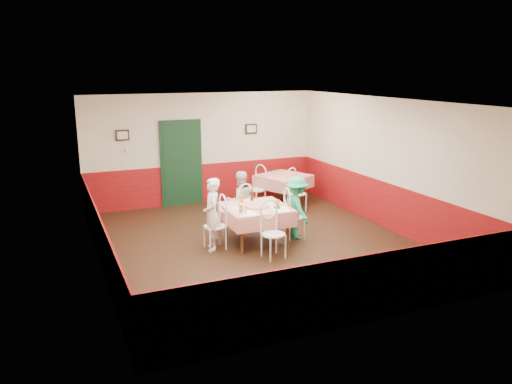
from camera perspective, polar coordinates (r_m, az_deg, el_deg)
name	(u,v)px	position (r m, az deg, el deg)	size (l,w,h in m)	color
floor	(258,244)	(9.96, 0.18, -5.94)	(7.00, 7.00, 0.00)	black
ceiling	(258,101)	(9.38, 0.19, 10.35)	(7.00, 7.00, 0.00)	white
back_wall	(203,149)	(12.81, -6.04, 4.96)	(6.00, 0.10, 2.80)	beige
front_wall	(364,227)	(6.61, 12.29, -3.90)	(6.00, 0.10, 2.80)	beige
left_wall	(95,189)	(8.86, -17.94, 0.28)	(0.10, 7.00, 2.80)	beige
right_wall	(386,164)	(11.09, 14.60, 3.17)	(0.10, 7.00, 2.80)	beige
wainscot_back	(204,183)	(12.97, -5.91, 1.02)	(6.00, 0.03, 1.00)	maroon
wainscot_front	(360,290)	(6.95, 11.83, -10.95)	(6.00, 0.03, 1.00)	maroon
wainscot_left	(100,240)	(9.11, -17.42, -5.22)	(0.03, 7.00, 1.00)	maroon
wainscot_right	(383,204)	(11.27, 14.26, -1.33)	(0.03, 7.00, 1.00)	maroon
door	(181,164)	(12.66, -8.52, 3.16)	(0.96, 0.06, 2.10)	black
picture_left	(122,135)	(12.27, -15.03, 6.28)	(0.32, 0.03, 0.26)	black
picture_right	(251,129)	(13.14, -0.56, 7.24)	(0.32, 0.03, 0.26)	black
thermostat	(128,150)	(12.33, -14.46, 4.71)	(0.10, 0.03, 0.10)	white
main_table	(256,225)	(9.89, 0.00, -3.80)	(1.22, 1.22, 0.77)	red
second_table	(283,190)	(12.72, 3.12, 0.24)	(1.12, 1.12, 0.77)	red
chair_left	(215,226)	(9.59, -4.72, -3.94)	(0.42, 0.42, 0.90)	white
chair_right	(295,217)	(10.20, 4.44, -2.84)	(0.42, 0.42, 0.90)	white
chair_far	(241,210)	(10.62, -1.72, -2.11)	(0.42, 0.42, 0.90)	white
chair_near	(273,234)	(9.12, 2.01, -4.86)	(0.42, 0.42, 0.90)	white
chair_second_a	(256,190)	(12.40, 0.01, 0.25)	(0.42, 0.42, 0.90)	white
chair_second_b	(297,194)	(12.06, 4.69, -0.19)	(0.42, 0.42, 0.90)	white
pizza	(257,206)	(9.71, 0.07, -1.66)	(0.44, 0.44, 0.03)	#B74723
plate_left	(235,208)	(9.62, -2.37, -1.88)	(0.25, 0.25, 0.01)	white
plate_right	(274,204)	(9.95, 2.05, -1.34)	(0.25, 0.25, 0.01)	white
plate_far	(249,200)	(10.17, -0.81, -0.98)	(0.25, 0.25, 0.01)	white
glass_a	(241,209)	(9.36, -1.72, -1.92)	(0.08, 0.08, 0.14)	#BF7219
glass_b	(278,203)	(9.72, 2.50, -1.32)	(0.08, 0.08, 0.14)	#BF7219
glass_c	(241,199)	(10.06, -1.68, -0.76)	(0.08, 0.08, 0.15)	#BF7219
beer_bottle	(252,195)	(10.11, -0.45, -0.39)	(0.07, 0.07, 0.25)	#381C0A
shaker_a	(243,212)	(9.25, -1.47, -2.28)	(0.04, 0.04, 0.09)	silver
shaker_b	(246,212)	(9.22, -1.17, -2.33)	(0.04, 0.04, 0.09)	silver
shaker_c	(240,211)	(9.28, -1.81, -2.22)	(0.04, 0.04, 0.09)	#B23319
menu_left	(247,213)	(9.32, -1.01, -2.43)	(0.30, 0.40, 0.00)	white
menu_right	(280,209)	(9.58, 2.82, -1.99)	(0.30, 0.40, 0.00)	white
wallet	(277,208)	(9.65, 2.41, -1.81)	(0.11, 0.09, 0.02)	black
diner_left	(212,214)	(9.50, -5.04, -2.55)	(0.51, 0.33, 1.40)	gray
diner_far	(240,201)	(10.61, -1.82, -1.03)	(0.63, 0.49, 1.29)	gray
diner_right	(297,208)	(10.17, 4.71, -1.80)	(0.82, 0.47, 1.27)	gray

